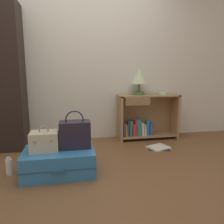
{
  "coord_description": "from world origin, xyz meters",
  "views": [
    {
      "loc": [
        -0.28,
        -2.08,
        1.08
      ],
      "look_at": [
        0.28,
        0.8,
        0.55
      ],
      "focal_mm": 35.29,
      "sensor_mm": 36.0,
      "label": 1
    }
  ],
  "objects_px": {
    "open_book_on_floor": "(158,147)",
    "suitcase_large": "(59,161)",
    "bookshelf": "(145,118)",
    "bowl": "(163,94)",
    "handbag": "(75,134)",
    "table_lamp": "(139,78)",
    "train_case": "(44,141)",
    "bottle": "(9,166)"
  },
  "relations": [
    {
      "from": "bookshelf",
      "to": "bottle",
      "type": "distance_m",
      "value": 2.13
    },
    {
      "from": "table_lamp",
      "to": "suitcase_large",
      "type": "distance_m",
      "value": 1.84
    },
    {
      "from": "bookshelf",
      "to": "suitcase_large",
      "type": "xyz_separation_m",
      "value": [
        -1.34,
        -1.05,
        -0.21
      ]
    },
    {
      "from": "bowl",
      "to": "handbag",
      "type": "distance_m",
      "value": 1.76
    },
    {
      "from": "bookshelf",
      "to": "open_book_on_floor",
      "type": "distance_m",
      "value": 0.61
    },
    {
      "from": "bookshelf",
      "to": "bottle",
      "type": "height_order",
      "value": "bookshelf"
    },
    {
      "from": "bowl",
      "to": "train_case",
      "type": "bearing_deg",
      "value": -150.28
    },
    {
      "from": "table_lamp",
      "to": "bottle",
      "type": "distance_m",
      "value": 2.21
    },
    {
      "from": "table_lamp",
      "to": "suitcase_large",
      "type": "height_order",
      "value": "table_lamp"
    },
    {
      "from": "bowl",
      "to": "handbag",
      "type": "height_order",
      "value": "bowl"
    },
    {
      "from": "open_book_on_floor",
      "to": "suitcase_large",
      "type": "bearing_deg",
      "value": -158.22
    },
    {
      "from": "bottle",
      "to": "train_case",
      "type": "bearing_deg",
      "value": -8.49
    },
    {
      "from": "bowl",
      "to": "suitcase_large",
      "type": "relative_size",
      "value": 0.18
    },
    {
      "from": "suitcase_large",
      "to": "table_lamp",
      "type": "bearing_deg",
      "value": 41.19
    },
    {
      "from": "bookshelf",
      "to": "table_lamp",
      "type": "distance_m",
      "value": 0.66
    },
    {
      "from": "handbag",
      "to": "open_book_on_floor",
      "type": "relative_size",
      "value": 1.15
    },
    {
      "from": "bottle",
      "to": "bowl",
      "type": "bearing_deg",
      "value": 23.82
    },
    {
      "from": "train_case",
      "to": "bottle",
      "type": "xyz_separation_m",
      "value": [
        -0.38,
        0.06,
        -0.28
      ]
    },
    {
      "from": "handbag",
      "to": "bookshelf",
      "type": "bearing_deg",
      "value": 40.87
    },
    {
      "from": "suitcase_large",
      "to": "bottle",
      "type": "height_order",
      "value": "suitcase_large"
    },
    {
      "from": "train_case",
      "to": "open_book_on_floor",
      "type": "distance_m",
      "value": 1.65
    },
    {
      "from": "suitcase_large",
      "to": "bowl",
      "type": "bearing_deg",
      "value": 32.21
    },
    {
      "from": "bowl",
      "to": "bottle",
      "type": "distance_m",
      "value": 2.43
    },
    {
      "from": "bookshelf",
      "to": "suitcase_large",
      "type": "distance_m",
      "value": 1.72
    },
    {
      "from": "suitcase_large",
      "to": "open_book_on_floor",
      "type": "height_order",
      "value": "suitcase_large"
    },
    {
      "from": "suitcase_large",
      "to": "handbag",
      "type": "xyz_separation_m",
      "value": [
        0.18,
        0.05,
        0.28
      ]
    },
    {
      "from": "train_case",
      "to": "handbag",
      "type": "relative_size",
      "value": 0.7
    },
    {
      "from": "table_lamp",
      "to": "bowl",
      "type": "relative_size",
      "value": 3.01
    },
    {
      "from": "suitcase_large",
      "to": "train_case",
      "type": "distance_m",
      "value": 0.28
    },
    {
      "from": "bowl",
      "to": "table_lamp",
      "type": "bearing_deg",
      "value": 171.43
    },
    {
      "from": "table_lamp",
      "to": "suitcase_large",
      "type": "bearing_deg",
      "value": -138.81
    },
    {
      "from": "table_lamp",
      "to": "handbag",
      "type": "distance_m",
      "value": 1.58
    },
    {
      "from": "suitcase_large",
      "to": "train_case",
      "type": "xyz_separation_m",
      "value": [
        -0.14,
        0.01,
        0.24
      ]
    },
    {
      "from": "table_lamp",
      "to": "handbag",
      "type": "xyz_separation_m",
      "value": [
        -1.05,
        -1.03,
        -0.57
      ]
    },
    {
      "from": "suitcase_large",
      "to": "handbag",
      "type": "distance_m",
      "value": 0.34
    },
    {
      "from": "train_case",
      "to": "bottle",
      "type": "height_order",
      "value": "train_case"
    },
    {
      "from": "bottle",
      "to": "bookshelf",
      "type": "bearing_deg",
      "value": 27.76
    },
    {
      "from": "table_lamp",
      "to": "suitcase_large",
      "type": "relative_size",
      "value": 0.54
    },
    {
      "from": "train_case",
      "to": "open_book_on_floor",
      "type": "height_order",
      "value": "train_case"
    },
    {
      "from": "suitcase_large",
      "to": "train_case",
      "type": "relative_size",
      "value": 2.63
    },
    {
      "from": "table_lamp",
      "to": "bowl",
      "type": "height_order",
      "value": "table_lamp"
    },
    {
      "from": "bookshelf",
      "to": "handbag",
      "type": "bearing_deg",
      "value": -139.13
    }
  ]
}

